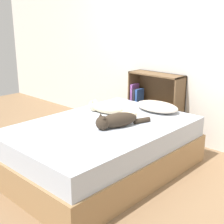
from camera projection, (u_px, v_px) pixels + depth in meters
ground_plane at (103, 170)px, 3.40m from camera, size 8.00×8.00×0.00m
wall_back at (178, 46)px, 4.02m from camera, size 8.00×0.06×2.50m
bed at (102, 148)px, 3.33m from camera, size 1.35×1.99×0.53m
pillow at (157, 107)px, 3.70m from camera, size 0.55×0.34×0.11m
cat_light at (105, 108)px, 3.62m from camera, size 0.61×0.26×0.16m
cat_dark at (116, 121)px, 3.14m from camera, size 0.29×0.60×0.16m
bookshelf at (155, 104)px, 4.30m from camera, size 0.77×0.26×0.89m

